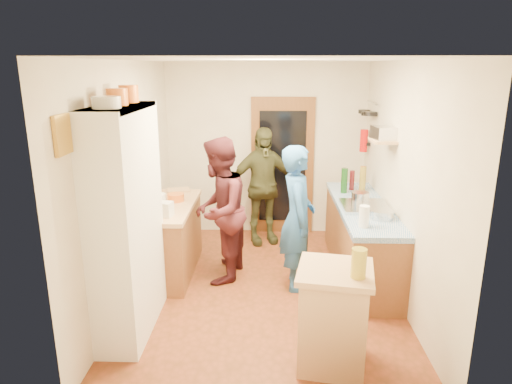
{
  "coord_description": "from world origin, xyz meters",
  "views": [
    {
      "loc": [
        0.05,
        -4.86,
        2.54
      ],
      "look_at": [
        -0.1,
        0.15,
        1.15
      ],
      "focal_mm": 32.0,
      "sensor_mm": 36.0,
      "label": 1
    }
  ],
  "objects_px": {
    "island_base": "(333,320)",
    "person_back": "(263,186)",
    "person_hob": "(300,219)",
    "right_counter_base": "(360,241)",
    "hutch_body": "(127,223)",
    "person_left": "(223,210)"
  },
  "relations": [
    {
      "from": "hutch_body",
      "to": "right_counter_base",
      "type": "distance_m",
      "value": 2.9
    },
    {
      "from": "island_base",
      "to": "hutch_body",
      "type": "bearing_deg",
      "value": 163.64
    },
    {
      "from": "person_left",
      "to": "person_hob",
      "type": "bearing_deg",
      "value": 85.14
    },
    {
      "from": "hutch_body",
      "to": "person_back",
      "type": "distance_m",
      "value": 2.66
    },
    {
      "from": "island_base",
      "to": "person_hob",
      "type": "xyz_separation_m",
      "value": [
        -0.2,
        1.47,
        0.42
      ]
    },
    {
      "from": "hutch_body",
      "to": "person_hob",
      "type": "distance_m",
      "value": 1.95
    },
    {
      "from": "island_base",
      "to": "person_hob",
      "type": "height_order",
      "value": "person_hob"
    },
    {
      "from": "hutch_body",
      "to": "right_counter_base",
      "type": "xyz_separation_m",
      "value": [
        2.5,
        1.3,
        -0.68
      ]
    },
    {
      "from": "island_base",
      "to": "person_back",
      "type": "distance_m",
      "value": 2.99
    },
    {
      "from": "person_hob",
      "to": "person_back",
      "type": "xyz_separation_m",
      "value": [
        -0.45,
        1.42,
        0.01
      ]
    },
    {
      "from": "person_back",
      "to": "hutch_body",
      "type": "bearing_deg",
      "value": -137.78
    },
    {
      "from": "person_hob",
      "to": "person_left",
      "type": "distance_m",
      "value": 0.95
    },
    {
      "from": "right_counter_base",
      "to": "person_hob",
      "type": "relative_size",
      "value": 1.3
    },
    {
      "from": "right_counter_base",
      "to": "person_back",
      "type": "distance_m",
      "value": 1.67
    },
    {
      "from": "island_base",
      "to": "person_back",
      "type": "height_order",
      "value": "person_back"
    },
    {
      "from": "person_hob",
      "to": "person_left",
      "type": "xyz_separation_m",
      "value": [
        -0.92,
        0.23,
        0.03
      ]
    },
    {
      "from": "island_base",
      "to": "person_back",
      "type": "xyz_separation_m",
      "value": [
        -0.65,
        2.89,
        0.43
      ]
    },
    {
      "from": "right_counter_base",
      "to": "person_hob",
      "type": "height_order",
      "value": "person_hob"
    },
    {
      "from": "right_counter_base",
      "to": "person_back",
      "type": "bearing_deg",
      "value": 140.44
    },
    {
      "from": "hutch_body",
      "to": "person_hob",
      "type": "bearing_deg",
      "value": 27.85
    },
    {
      "from": "hutch_body",
      "to": "person_back",
      "type": "bearing_deg",
      "value": 61.54
    },
    {
      "from": "right_counter_base",
      "to": "person_back",
      "type": "height_order",
      "value": "person_back"
    }
  ]
}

